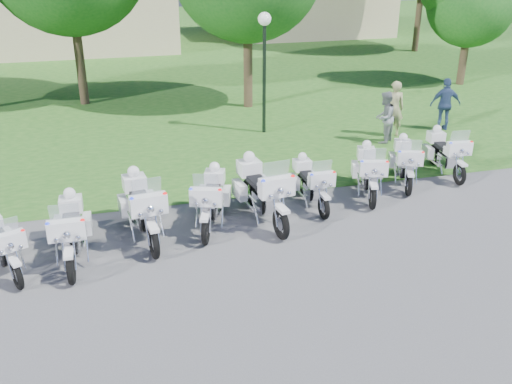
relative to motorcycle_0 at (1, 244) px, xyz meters
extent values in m
plane|color=#525257|center=(5.95, -0.79, -0.59)|extent=(100.00, 100.00, 0.00)
cube|color=#21581B|center=(5.95, 26.21, -0.59)|extent=(100.00, 48.00, 0.01)
torus|color=black|center=(0.34, -0.82, -0.30)|extent=(0.34, 0.60, 0.60)
cube|color=white|center=(0.34, -0.83, 0.01)|extent=(0.30, 0.42, 0.06)
cube|color=white|center=(0.26, -0.63, 0.34)|extent=(0.68, 0.44, 0.36)
cube|color=silver|center=(0.24, -0.58, 0.65)|extent=(0.50, 0.29, 0.34)
sphere|color=red|center=(0.54, -0.57, 0.51)|extent=(0.08, 0.08, 0.08)
cube|color=silver|center=(0.04, -0.10, -0.19)|extent=(0.47, 0.58, 0.30)
cube|color=white|center=(0.12, -0.30, 0.12)|extent=(0.44, 0.54, 0.20)
cube|color=white|center=(0.06, 0.56, -0.15)|extent=(0.33, 0.49, 0.32)
torus|color=black|center=(1.34, -0.88, -0.26)|extent=(0.14, 0.68, 0.68)
torus|color=black|center=(1.37, 0.84, -0.26)|extent=(0.14, 0.68, 0.68)
cube|color=white|center=(1.34, -0.90, 0.09)|extent=(0.19, 0.45, 0.07)
cube|color=white|center=(1.35, -0.65, 0.46)|extent=(0.73, 0.25, 0.40)
cube|color=silver|center=(1.35, -0.59, 0.82)|extent=(0.57, 0.13, 0.38)
sphere|color=red|center=(1.67, -0.71, 0.66)|extent=(0.09, 0.09, 0.09)
sphere|color=#1426E5|center=(1.02, -0.70, 0.66)|extent=(0.09, 0.09, 0.09)
cube|color=silver|center=(1.36, 0.00, -0.14)|extent=(0.35, 0.57, 0.34)
cube|color=white|center=(1.35, -0.24, 0.21)|extent=(0.33, 0.53, 0.22)
cube|color=black|center=(1.36, 0.30, 0.19)|extent=(0.35, 0.63, 0.12)
cube|color=white|center=(1.67, 0.68, -0.09)|extent=(0.19, 0.53, 0.36)
cube|color=white|center=(1.07, 0.69, -0.09)|extent=(0.19, 0.53, 0.36)
cube|color=white|center=(1.37, 0.87, 0.33)|extent=(0.49, 0.41, 0.32)
sphere|color=white|center=(1.37, 0.87, 0.60)|extent=(0.26, 0.26, 0.26)
torus|color=black|center=(3.02, -0.31, -0.24)|extent=(0.23, 0.74, 0.73)
torus|color=black|center=(2.80, 1.53, -0.24)|extent=(0.23, 0.74, 0.73)
cube|color=white|center=(3.02, -0.33, 0.14)|extent=(0.25, 0.50, 0.08)
cube|color=white|center=(2.99, -0.06, 0.55)|extent=(0.81, 0.35, 0.44)
cube|color=silver|center=(2.98, 0.01, 0.93)|extent=(0.62, 0.20, 0.41)
sphere|color=red|center=(3.34, -0.08, 0.75)|extent=(0.10, 0.10, 0.10)
sphere|color=#1426E5|center=(2.65, -0.16, 0.75)|extent=(0.10, 0.10, 0.10)
cube|color=silver|center=(2.90, 0.63, -0.11)|extent=(0.44, 0.65, 0.37)
cube|color=white|center=(2.94, 0.37, 0.28)|extent=(0.41, 0.60, 0.24)
cube|color=black|center=(2.87, 0.96, 0.25)|extent=(0.45, 0.71, 0.13)
cube|color=white|center=(3.14, 1.41, -0.05)|extent=(0.26, 0.58, 0.39)
cube|color=white|center=(2.49, 1.33, -0.05)|extent=(0.26, 0.58, 0.39)
cube|color=white|center=(2.79, 1.56, 0.41)|extent=(0.57, 0.49, 0.35)
sphere|color=white|center=(2.79, 1.56, 0.69)|extent=(0.28, 0.28, 0.28)
torus|color=black|center=(4.19, 0.01, -0.27)|extent=(0.33, 0.67, 0.67)
torus|color=black|center=(4.73, 1.62, -0.27)|extent=(0.33, 0.67, 0.67)
cube|color=white|center=(4.18, -0.01, 0.08)|extent=(0.31, 0.47, 0.07)
cube|color=white|center=(4.26, 0.23, 0.45)|extent=(0.76, 0.45, 0.40)
cube|color=silver|center=(4.28, 0.28, 0.80)|extent=(0.57, 0.29, 0.37)
sphere|color=red|center=(4.54, 0.07, 0.64)|extent=(0.09, 0.09, 0.09)
sphere|color=#1426E5|center=(3.94, 0.27, 0.64)|extent=(0.09, 0.09, 0.09)
cube|color=silver|center=(4.46, 0.83, -0.15)|extent=(0.50, 0.64, 0.34)
cube|color=white|center=(4.39, 0.61, 0.20)|extent=(0.47, 0.59, 0.22)
cube|color=black|center=(4.56, 1.11, 0.18)|extent=(0.52, 0.69, 0.12)
cube|color=white|center=(4.96, 1.38, -0.10)|extent=(0.33, 0.55, 0.36)
cube|color=white|center=(4.40, 1.57, -0.10)|extent=(0.33, 0.55, 0.36)
cube|color=white|center=(4.74, 1.64, 0.32)|extent=(0.58, 0.53, 0.32)
sphere|color=white|center=(4.74, 1.64, 0.58)|extent=(0.26, 0.26, 0.26)
torus|color=black|center=(5.88, -0.19, -0.23)|extent=(0.24, 0.76, 0.75)
torus|color=black|center=(5.63, 1.70, -0.23)|extent=(0.24, 0.76, 0.75)
cube|color=white|center=(5.88, -0.21, 0.17)|extent=(0.26, 0.51, 0.08)
cube|color=white|center=(5.84, 0.07, 0.58)|extent=(0.83, 0.37, 0.45)
cube|color=silver|center=(5.83, 0.14, 0.97)|extent=(0.64, 0.21, 0.42)
sphere|color=red|center=(6.21, 0.05, 0.79)|extent=(0.10, 0.10, 0.10)
sphere|color=#1426E5|center=(5.50, -0.04, 0.79)|extent=(0.10, 0.10, 0.10)
cube|color=silver|center=(5.75, 0.78, -0.09)|extent=(0.46, 0.67, 0.38)
cube|color=white|center=(5.79, 0.51, 0.30)|extent=(0.43, 0.62, 0.25)
cube|color=black|center=(5.71, 1.11, 0.28)|extent=(0.47, 0.74, 0.13)
cube|color=white|center=(5.99, 1.58, -0.04)|extent=(0.27, 0.60, 0.40)
cube|color=white|center=(5.32, 1.49, -0.04)|extent=(0.27, 0.60, 0.40)
cube|color=white|center=(5.63, 1.73, 0.44)|extent=(0.59, 0.51, 0.36)
sphere|color=white|center=(5.63, 1.73, 0.73)|extent=(0.29, 0.29, 0.29)
torus|color=black|center=(7.18, 0.51, -0.30)|extent=(0.13, 0.60, 0.60)
torus|color=black|center=(7.15, 2.04, -0.30)|extent=(0.13, 0.60, 0.60)
cube|color=white|center=(7.18, 0.49, 0.02)|extent=(0.17, 0.40, 0.06)
cube|color=white|center=(7.18, 0.72, 0.35)|extent=(0.65, 0.23, 0.36)
cube|color=silver|center=(7.18, 0.77, 0.66)|extent=(0.51, 0.12, 0.34)
sphere|color=red|center=(7.47, 0.67, 0.52)|extent=(0.08, 0.08, 0.08)
sphere|color=#1426E5|center=(6.89, 0.66, 0.52)|extent=(0.08, 0.08, 0.08)
cube|color=silver|center=(7.17, 1.29, -0.19)|extent=(0.32, 0.51, 0.31)
cube|color=white|center=(7.17, 1.08, 0.12)|extent=(0.30, 0.47, 0.20)
cube|color=black|center=(7.16, 1.56, 0.11)|extent=(0.32, 0.56, 0.11)
cube|color=white|center=(7.43, 1.91, -0.15)|extent=(0.17, 0.47, 0.32)
cube|color=white|center=(6.89, 1.90, -0.15)|extent=(0.17, 0.47, 0.32)
cube|color=white|center=(7.15, 2.07, 0.23)|extent=(0.44, 0.37, 0.29)
sphere|color=white|center=(7.15, 2.07, 0.47)|extent=(0.23, 0.23, 0.23)
torus|color=black|center=(8.57, 0.72, -0.28)|extent=(0.32, 0.65, 0.65)
torus|color=black|center=(9.08, 2.28, -0.28)|extent=(0.32, 0.65, 0.65)
cube|color=white|center=(8.56, 0.70, 0.06)|extent=(0.30, 0.46, 0.07)
cube|color=white|center=(8.64, 0.93, 0.42)|extent=(0.73, 0.44, 0.39)
cube|color=silver|center=(8.66, 0.98, 0.76)|extent=(0.55, 0.28, 0.36)
sphere|color=red|center=(8.92, 0.78, 0.60)|extent=(0.09, 0.09, 0.09)
sphere|color=#1426E5|center=(8.33, 0.97, 0.60)|extent=(0.09, 0.09, 0.09)
cube|color=silver|center=(8.83, 1.52, -0.16)|extent=(0.48, 0.62, 0.33)
cube|color=white|center=(8.76, 1.30, 0.18)|extent=(0.45, 0.57, 0.21)
cube|color=black|center=(8.92, 1.79, 0.16)|extent=(0.50, 0.67, 0.12)
cube|color=white|center=(9.31, 2.05, -0.11)|extent=(0.32, 0.53, 0.35)
cube|color=white|center=(8.76, 2.23, -0.11)|extent=(0.32, 0.53, 0.35)
cube|color=white|center=(9.09, 2.31, 0.29)|extent=(0.56, 0.51, 0.31)
sphere|color=white|center=(9.09, 2.31, 0.55)|extent=(0.25, 0.25, 0.25)
torus|color=black|center=(9.86, 1.23, -0.29)|extent=(0.33, 0.63, 0.62)
torus|color=black|center=(10.42, 2.71, -0.29)|extent=(0.33, 0.63, 0.62)
cube|color=white|center=(9.85, 1.22, 0.04)|extent=(0.30, 0.44, 0.07)
cube|color=white|center=(9.94, 1.43, 0.38)|extent=(0.71, 0.44, 0.37)
cube|color=silver|center=(9.96, 1.49, 0.71)|extent=(0.53, 0.29, 0.35)
sphere|color=red|center=(10.20, 1.28, 0.56)|extent=(0.08, 0.08, 0.08)
sphere|color=#1426E5|center=(9.64, 1.49, 0.56)|extent=(0.08, 0.08, 0.08)
cube|color=silver|center=(10.15, 1.99, -0.18)|extent=(0.48, 0.60, 0.32)
cube|color=white|center=(10.07, 1.78, 0.15)|extent=(0.45, 0.56, 0.20)
cube|color=black|center=(10.24, 2.25, 0.13)|extent=(0.50, 0.65, 0.11)
cube|color=white|center=(10.63, 2.48, -0.13)|extent=(0.33, 0.51, 0.33)
cube|color=white|center=(10.11, 2.68, -0.13)|extent=(0.33, 0.51, 0.33)
cube|color=white|center=(10.43, 2.74, 0.26)|extent=(0.55, 0.51, 0.30)
sphere|color=white|center=(10.43, 2.74, 0.50)|extent=(0.24, 0.24, 0.24)
torus|color=black|center=(11.58, 1.53, -0.28)|extent=(0.19, 0.64, 0.63)
torus|color=black|center=(11.75, 3.12, -0.28)|extent=(0.19, 0.64, 0.63)
cube|color=white|center=(11.58, 1.51, 0.05)|extent=(0.21, 0.43, 0.07)
cube|color=white|center=(11.60, 1.74, 0.40)|extent=(0.70, 0.30, 0.38)
cube|color=silver|center=(11.61, 1.80, 0.73)|extent=(0.54, 0.17, 0.35)
sphere|color=red|center=(11.90, 1.65, 0.57)|extent=(0.08, 0.08, 0.08)
sphere|color=#1426E5|center=(11.30, 1.72, 0.57)|extent=(0.08, 0.08, 0.08)
cube|color=silver|center=(11.67, 2.34, -0.17)|extent=(0.37, 0.56, 0.32)
cube|color=white|center=(11.64, 2.12, 0.16)|extent=(0.35, 0.52, 0.21)
cube|color=black|center=(11.70, 2.62, 0.14)|extent=(0.38, 0.62, 0.11)
cube|color=white|center=(12.01, 2.95, -0.12)|extent=(0.22, 0.51, 0.34)
cube|color=white|center=(11.45, 3.01, -0.12)|extent=(0.22, 0.51, 0.34)
cube|color=white|center=(11.75, 3.15, 0.27)|extent=(0.49, 0.42, 0.30)
sphere|color=white|center=(11.75, 3.15, 0.52)|extent=(0.25, 0.25, 0.25)
cylinder|color=black|center=(7.64, 7.50, 1.27)|extent=(0.12, 0.12, 3.73)
sphere|color=white|center=(7.64, 7.50, 3.29)|extent=(0.44, 0.44, 0.44)
cylinder|color=#38281C|center=(1.49, 13.17, 1.56)|extent=(0.36, 0.36, 4.31)
cylinder|color=#38281C|center=(7.95, 10.98, 1.41)|extent=(0.36, 0.36, 4.02)
cylinder|color=#38281C|center=(18.62, 12.23, 0.76)|extent=(0.36, 0.36, 2.70)
sphere|color=#175218|center=(18.62, 12.23, 3.09)|extent=(3.93, 3.93, 3.93)
cylinder|color=#38281C|center=(21.01, 20.72, 1.80)|extent=(0.36, 0.36, 4.79)
cube|color=tan|center=(-0.05, 27.21, 1.21)|extent=(14.00, 8.00, 3.60)
cube|color=tan|center=(16.95, 29.21, 1.21)|extent=(11.00, 7.00, 3.60)
imported|color=#969365|center=(11.82, 5.97, 0.37)|extent=(0.79, 0.62, 1.92)
imported|color=slate|center=(11.19, 5.39, 0.27)|extent=(1.06, 1.05, 1.72)
imported|color=navy|center=(13.91, 6.13, 0.33)|extent=(1.16, 0.68, 1.85)
camera|label=1|loc=(2.36, -11.11, 5.62)|focal=40.00mm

